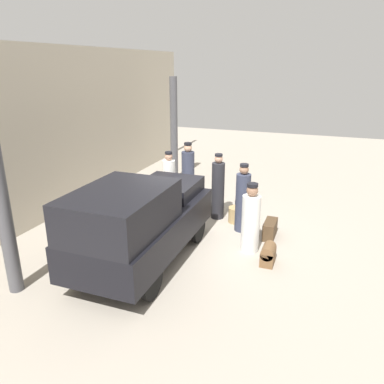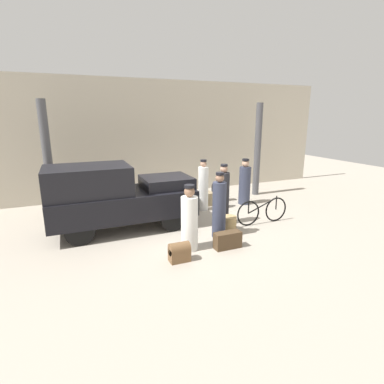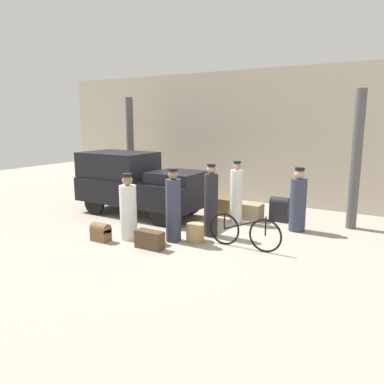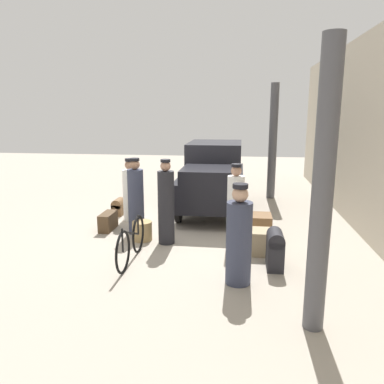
{
  "view_description": "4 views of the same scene",
  "coord_description": "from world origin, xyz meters",
  "px_view_note": "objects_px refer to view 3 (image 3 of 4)",
  "views": [
    {
      "loc": [
        -8.14,
        -2.94,
        4.02
      ],
      "look_at": [
        0.2,
        0.2,
        0.95
      ],
      "focal_mm": 35.0,
      "sensor_mm": 36.0,
      "label": 1
    },
    {
      "loc": [
        -3.13,
        -7.67,
        3.15
      ],
      "look_at": [
        0.2,
        0.2,
        0.95
      ],
      "focal_mm": 28.0,
      "sensor_mm": 36.0,
      "label": 2
    },
    {
      "loc": [
        5.24,
        -8.15,
        2.85
      ],
      "look_at": [
        0.2,
        0.2,
        0.95
      ],
      "focal_mm": 35.0,
      "sensor_mm": 36.0,
      "label": 3
    },
    {
      "loc": [
        8.46,
        1.29,
        2.75
      ],
      "look_at": [
        0.2,
        0.2,
        0.95
      ],
      "focal_mm": 35.0,
      "sensor_mm": 36.0,
      "label": 4
    }
  ],
  "objects_px": {
    "truck": "(136,182)",
    "suitcase_small_leather": "(253,212)",
    "wicker_basket": "(195,232)",
    "porter_carrying_trunk": "(173,208)",
    "porter_standing_middle": "(236,194)",
    "porter_lifting_near_truck": "(211,203)",
    "trunk_umber_medium": "(101,232)",
    "suitcase_black_upright": "(150,240)",
    "bicycle": "(244,232)",
    "trunk_large_brown": "(223,206)",
    "trunk_barrel_dark": "(280,208)",
    "porter_with_bicycle": "(298,203)",
    "conductor_in_dark_uniform": "(128,210)"
  },
  "relations": [
    {
      "from": "porter_standing_middle",
      "to": "porter_lifting_near_truck",
      "type": "distance_m",
      "value": 1.44
    },
    {
      "from": "bicycle",
      "to": "wicker_basket",
      "type": "height_order",
      "value": "bicycle"
    },
    {
      "from": "wicker_basket",
      "to": "suitcase_small_leather",
      "type": "relative_size",
      "value": 0.84
    },
    {
      "from": "porter_with_bicycle",
      "to": "trunk_umber_medium",
      "type": "height_order",
      "value": "porter_with_bicycle"
    },
    {
      "from": "truck",
      "to": "trunk_umber_medium",
      "type": "bearing_deg",
      "value": -69.34
    },
    {
      "from": "truck",
      "to": "suitcase_small_leather",
      "type": "xyz_separation_m",
      "value": [
        3.31,
        1.16,
        -0.76
      ]
    },
    {
      "from": "porter_lifting_near_truck",
      "to": "porter_with_bicycle",
      "type": "bearing_deg",
      "value": 41.69
    },
    {
      "from": "trunk_large_brown",
      "to": "suitcase_black_upright",
      "type": "bearing_deg",
      "value": -90.78
    },
    {
      "from": "porter_with_bicycle",
      "to": "porter_standing_middle",
      "type": "bearing_deg",
      "value": -177.04
    },
    {
      "from": "porter_carrying_trunk",
      "to": "conductor_in_dark_uniform",
      "type": "xyz_separation_m",
      "value": [
        -1.02,
        -0.42,
        -0.08
      ]
    },
    {
      "from": "truck",
      "to": "wicker_basket",
      "type": "xyz_separation_m",
      "value": [
        2.86,
        -1.32,
        -0.79
      ]
    },
    {
      "from": "conductor_in_dark_uniform",
      "to": "trunk_umber_medium",
      "type": "bearing_deg",
      "value": -132.07
    },
    {
      "from": "porter_carrying_trunk",
      "to": "trunk_large_brown",
      "type": "height_order",
      "value": "porter_carrying_trunk"
    },
    {
      "from": "conductor_in_dark_uniform",
      "to": "trunk_barrel_dark",
      "type": "distance_m",
      "value": 4.32
    },
    {
      "from": "porter_lifting_near_truck",
      "to": "suitcase_small_leather",
      "type": "xyz_separation_m",
      "value": [
        0.34,
        1.92,
        -0.59
      ]
    },
    {
      "from": "conductor_in_dark_uniform",
      "to": "porter_lifting_near_truck",
      "type": "xyz_separation_m",
      "value": [
        1.58,
        1.24,
        0.11
      ]
    },
    {
      "from": "porter_lifting_near_truck",
      "to": "trunk_large_brown",
      "type": "height_order",
      "value": "porter_lifting_near_truck"
    },
    {
      "from": "wicker_basket",
      "to": "suitcase_small_leather",
      "type": "distance_m",
      "value": 2.52
    },
    {
      "from": "trunk_large_brown",
      "to": "wicker_basket",
      "type": "bearing_deg",
      "value": -77.95
    },
    {
      "from": "porter_carrying_trunk",
      "to": "porter_standing_middle",
      "type": "relative_size",
      "value": 1.0
    },
    {
      "from": "suitcase_small_leather",
      "to": "porter_standing_middle",
      "type": "bearing_deg",
      "value": -123.68
    },
    {
      "from": "porter_carrying_trunk",
      "to": "porter_with_bicycle",
      "type": "relative_size",
      "value": 1.05
    },
    {
      "from": "porter_carrying_trunk",
      "to": "trunk_large_brown",
      "type": "xyz_separation_m",
      "value": [
        -0.1,
        2.83,
        -0.54
      ]
    },
    {
      "from": "porter_lifting_near_truck",
      "to": "trunk_umber_medium",
      "type": "relative_size",
      "value": 3.95
    },
    {
      "from": "porter_standing_middle",
      "to": "suitcase_black_upright",
      "type": "xyz_separation_m",
      "value": [
        -0.74,
        -2.99,
        -0.59
      ]
    },
    {
      "from": "suitcase_black_upright",
      "to": "suitcase_small_leather",
      "type": "bearing_deg",
      "value": 73.07
    },
    {
      "from": "bicycle",
      "to": "porter_carrying_trunk",
      "type": "distance_m",
      "value": 1.75
    },
    {
      "from": "conductor_in_dark_uniform",
      "to": "porter_carrying_trunk",
      "type": "bearing_deg",
      "value": 22.62
    },
    {
      "from": "wicker_basket",
      "to": "trunk_umber_medium",
      "type": "bearing_deg",
      "value": -148.62
    },
    {
      "from": "trunk_large_brown",
      "to": "suitcase_small_leather",
      "type": "bearing_deg",
      "value": -5.86
    },
    {
      "from": "suitcase_black_upright",
      "to": "suitcase_small_leather",
      "type": "relative_size",
      "value": 1.31
    },
    {
      "from": "porter_standing_middle",
      "to": "suitcase_small_leather",
      "type": "relative_size",
      "value": 3.39
    },
    {
      "from": "suitcase_black_upright",
      "to": "porter_carrying_trunk",
      "type": "bearing_deg",
      "value": 78.83
    },
    {
      "from": "conductor_in_dark_uniform",
      "to": "suitcase_black_upright",
      "type": "xyz_separation_m",
      "value": [
        0.87,
        -0.31,
        -0.52
      ]
    },
    {
      "from": "porter_lifting_near_truck",
      "to": "trunk_umber_medium",
      "type": "height_order",
      "value": "porter_lifting_near_truck"
    },
    {
      "from": "truck",
      "to": "trunk_barrel_dark",
      "type": "xyz_separation_m",
      "value": [
        4.01,
        1.41,
        -0.62
      ]
    },
    {
      "from": "porter_carrying_trunk",
      "to": "trunk_umber_medium",
      "type": "distance_m",
      "value": 1.82
    },
    {
      "from": "suitcase_black_upright",
      "to": "trunk_large_brown",
      "type": "xyz_separation_m",
      "value": [
        0.05,
        3.57,
        0.05
      ]
    },
    {
      "from": "bicycle",
      "to": "conductor_in_dark_uniform",
      "type": "height_order",
      "value": "conductor_in_dark_uniform"
    },
    {
      "from": "porter_lifting_near_truck",
      "to": "bicycle",
      "type": "bearing_deg",
      "value": -22.34
    },
    {
      "from": "wicker_basket",
      "to": "porter_with_bicycle",
      "type": "bearing_deg",
      "value": 48.79
    },
    {
      "from": "suitcase_small_leather",
      "to": "suitcase_black_upright",
      "type": "bearing_deg",
      "value": -106.93
    },
    {
      "from": "bicycle",
      "to": "porter_carrying_trunk",
      "type": "xyz_separation_m",
      "value": [
        -1.66,
        -0.37,
        0.41
      ]
    },
    {
      "from": "porter_with_bicycle",
      "to": "suitcase_small_leather",
      "type": "bearing_deg",
      "value": 164.26
    },
    {
      "from": "truck",
      "to": "trunk_large_brown",
      "type": "relative_size",
      "value": 6.72
    },
    {
      "from": "wicker_basket",
      "to": "trunk_barrel_dark",
      "type": "distance_m",
      "value": 2.97
    },
    {
      "from": "porter_carrying_trunk",
      "to": "porter_standing_middle",
      "type": "xyz_separation_m",
      "value": [
        0.59,
        2.26,
        -0.0
      ]
    },
    {
      "from": "porter_lifting_near_truck",
      "to": "suitcase_black_upright",
      "type": "height_order",
      "value": "porter_lifting_near_truck"
    },
    {
      "from": "truck",
      "to": "porter_lifting_near_truck",
      "type": "height_order",
      "value": "truck"
    },
    {
      "from": "porter_carrying_trunk",
      "to": "conductor_in_dark_uniform",
      "type": "bearing_deg",
      "value": -157.38
    }
  ]
}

